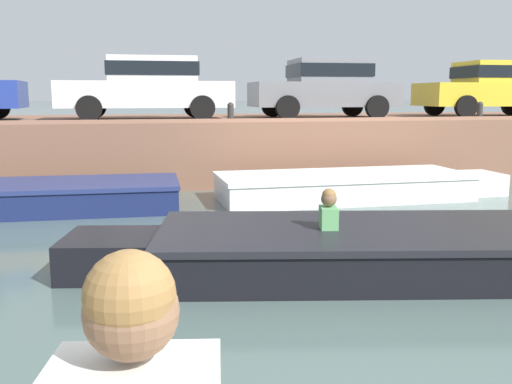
% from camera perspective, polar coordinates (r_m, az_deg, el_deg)
% --- Properties ---
extents(ground_plane, '(400.00, 400.00, 0.00)m').
position_cam_1_polar(ground_plane, '(7.63, -1.28, -6.54)').
color(ground_plane, '#4C605B').
extents(far_quay_wall, '(60.00, 6.00, 1.52)m').
position_cam_1_polar(far_quay_wall, '(15.74, -7.09, 4.62)').
color(far_quay_wall, brown).
rests_on(far_quay_wall, ground).
extents(far_wall_coping, '(60.00, 0.24, 0.08)m').
position_cam_1_polar(far_wall_coping, '(12.83, -6.01, 7.09)').
color(far_wall_coping, '#9F6C52').
rests_on(far_wall_coping, far_quay_wall).
extents(boat_moored_west_navy, '(5.53, 1.98, 0.53)m').
position_cam_1_polar(boat_moored_west_navy, '(11.30, -20.76, -0.46)').
color(boat_moored_west_navy, navy).
rests_on(boat_moored_west_navy, ground).
extents(boat_moored_central_white, '(6.17, 1.96, 0.54)m').
position_cam_1_polar(boat_moored_central_white, '(12.00, 9.84, 0.61)').
color(boat_moored_central_white, white).
rests_on(boat_moored_central_white, ground).
extents(motorboat_passing, '(7.14, 3.14, 1.03)m').
position_cam_1_polar(motorboat_passing, '(7.13, 11.80, -5.64)').
color(motorboat_passing, black).
rests_on(motorboat_passing, ground).
extents(car_left_inner_white, '(4.27, 2.03, 1.54)m').
position_cam_1_polar(car_left_inner_white, '(14.77, -10.74, 10.45)').
color(car_left_inner_white, white).
rests_on(car_left_inner_white, far_quay_wall).
extents(car_centre_grey, '(3.86, 2.09, 1.54)m').
position_cam_1_polar(car_centre_grey, '(15.60, 6.91, 10.49)').
color(car_centre_grey, slate).
rests_on(car_centre_grey, far_quay_wall).
extents(car_right_inner_yellow, '(4.15, 2.15, 1.54)m').
position_cam_1_polar(car_right_inner_yellow, '(17.89, 22.66, 9.71)').
color(car_right_inner_yellow, yellow).
rests_on(car_right_inner_yellow, far_quay_wall).
extents(mooring_bollard_mid, '(0.15, 0.15, 0.44)m').
position_cam_1_polar(mooring_bollard_mid, '(13.06, -2.56, 8.05)').
color(mooring_bollard_mid, '#2D2B28').
rests_on(mooring_bollard_mid, far_quay_wall).
extents(mooring_bollard_east, '(0.15, 0.15, 0.44)m').
position_cam_1_polar(mooring_bollard_east, '(15.42, 21.48, 7.65)').
color(mooring_bollard_east, '#2D2B28').
rests_on(mooring_bollard_east, far_quay_wall).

